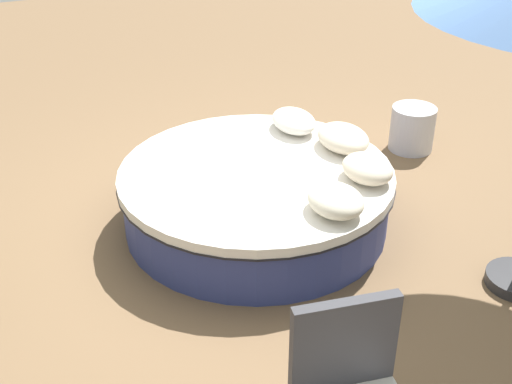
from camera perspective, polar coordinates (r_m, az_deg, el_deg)
name	(u,v)px	position (r m, az deg, el deg)	size (l,w,h in m)	color
ground_plane	(256,223)	(5.34, 0.00, -2.70)	(16.00, 16.00, 0.00)	brown
round_bed	(256,197)	(5.21, 0.00, -0.39)	(2.12, 2.12, 0.48)	navy
throw_pillow_0	(336,200)	(4.55, 6.84, -0.72)	(0.44, 0.37, 0.18)	beige
throw_pillow_1	(367,169)	(4.99, 9.51, 1.99)	(0.44, 0.35, 0.18)	beige
throw_pillow_2	(343,138)	(5.43, 7.46, 4.61)	(0.51, 0.38, 0.19)	beige
throw_pillow_3	(294,121)	(5.71, 3.25, 6.10)	(0.48, 0.34, 0.17)	white
side_table	(412,128)	(6.58, 13.21, 5.31)	(0.42, 0.42, 0.43)	#B7B7BC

